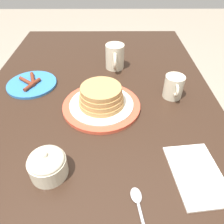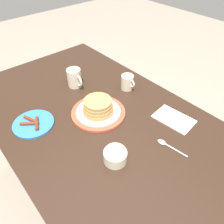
# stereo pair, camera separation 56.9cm
# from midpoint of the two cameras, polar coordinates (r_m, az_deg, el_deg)

# --- Properties ---
(ground_plane) EXTENTS (8.00, 8.00, 0.00)m
(ground_plane) POSITION_cam_midpoint_polar(r_m,az_deg,el_deg) (1.51, 8.40, -24.57)
(ground_plane) COLOR gray
(dining_table) EXTENTS (1.42, 0.86, 0.76)m
(dining_table) POSITION_cam_midpoint_polar(r_m,az_deg,el_deg) (0.98, 12.00, -8.34)
(dining_table) COLOR #332116
(dining_table) RESTS_ON ground_plane
(pancake_plate) EXTENTS (0.27, 0.27, 0.08)m
(pancake_plate) POSITION_cam_midpoint_polar(r_m,az_deg,el_deg) (0.87, 14.53, -2.05)
(pancake_plate) COLOR #DB5138
(pancake_plate) RESTS_ON dining_table
(side_plate_bacon) EXTENTS (0.19, 0.19, 0.02)m
(side_plate_bacon) POSITION_cam_midpoint_polar(r_m,az_deg,el_deg) (0.96, -3.60, 2.34)
(side_plate_bacon) COLOR #337AC6
(side_plate_bacon) RESTS_ON dining_table
(coffee_mug) EXTENTS (0.11, 0.08, 0.10)m
(coffee_mug) POSITION_cam_midpoint_polar(r_m,az_deg,el_deg) (1.08, 14.41, 8.78)
(coffee_mug) COLOR beige
(coffee_mug) RESTS_ON dining_table
(creamer_pitcher) EXTENTS (0.11, 0.07, 0.09)m
(creamer_pitcher) POSITION_cam_midpoint_polar(r_m,az_deg,el_deg) (1.00, 28.25, 1.20)
(creamer_pitcher) COLOR beige
(creamer_pitcher) RESTS_ON dining_table
(sugar_bowl) EXTENTS (0.09, 0.09, 0.08)m
(sugar_bowl) POSITION_cam_midpoint_polar(r_m,az_deg,el_deg) (0.67, 8.67, -17.13)
(sugar_bowl) COLOR beige
(sugar_bowl) RESTS_ON dining_table
(napkin) EXTENTS (0.20, 0.14, 0.01)m
(napkin) POSITION_cam_midpoint_polar(r_m,az_deg,el_deg) (0.83, 35.56, -15.78)
(napkin) COLOR silver
(napkin) RESTS_ON dining_table
(spoon) EXTENTS (0.14, 0.04, 0.01)m
(spoon) POSITION_cam_midpoint_polar(r_m,az_deg,el_deg) (0.72, 27.99, -22.73)
(spoon) COLOR silver
(spoon) RESTS_ON dining_table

